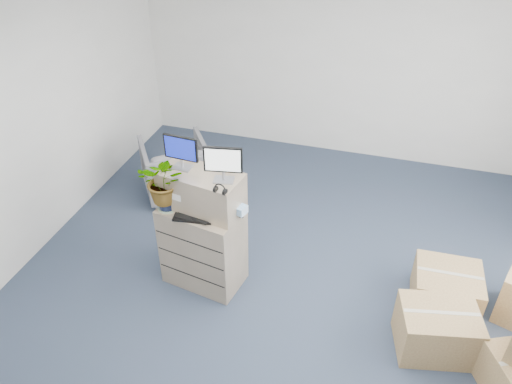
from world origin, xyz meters
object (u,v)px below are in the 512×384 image
keyboard (193,217)px  water_bottle (208,200)px  filing_cabinet_lower (203,246)px  potted_plant (165,186)px  office_chair (175,165)px  monitor_left (181,150)px  monitor_right (223,162)px

keyboard → water_bottle: bearing=48.6°
filing_cabinet_lower → keyboard: 0.51m
potted_plant → office_chair: 1.86m
monitor_left → monitor_right: bearing=-7.9°
monitor_left → water_bottle: size_ratio=1.35×
keyboard → monitor_right: bearing=18.6°
filing_cabinet_lower → keyboard: bearing=-85.5°
filing_cabinet_lower → office_chair: bearing=133.8°
monitor_right → water_bottle: size_ratio=1.39×
monitor_left → monitor_right: monitor_right is taller
monitor_right → potted_plant: size_ratio=0.71×
filing_cabinet_lower → office_chair: size_ratio=1.11×
keyboard → water_bottle: 0.22m
monitor_left → monitor_right: (0.46, -0.10, 0.01)m
monitor_left → keyboard: size_ratio=0.91×
filing_cabinet_lower → water_bottle: bearing=15.1°
filing_cabinet_lower → monitor_left: (-0.20, 0.09, 1.08)m
monitor_right → filing_cabinet_lower: bearing=168.6°
filing_cabinet_lower → water_bottle: 0.61m
monitor_left → filing_cabinet_lower: bearing=-21.3°
office_chair → water_bottle: bearing=91.5°
filing_cabinet_lower → office_chair: filing_cabinet_lower is taller
keyboard → office_chair: 1.97m
monitor_left → monitor_right: size_ratio=0.98×
water_bottle → filing_cabinet_lower: bearing=-174.7°
monitor_right → office_chair: monitor_right is taller
potted_plant → office_chair: bearing=113.4°
keyboard → filing_cabinet_lower: bearing=76.6°
monitor_left → potted_plant: (-0.13, -0.16, -0.33)m
monitor_right → potted_plant: bearing=175.6°
monitor_left → water_bottle: (0.29, -0.09, -0.47)m
monitor_left → water_bottle: monitor_left is taller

